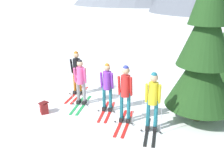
# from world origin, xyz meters

# --- Properties ---
(ground_plane) EXTENTS (400.00, 400.00, 0.00)m
(ground_plane) POSITION_xyz_m (0.00, 0.00, 0.00)
(ground_plane) COLOR white
(skier_in_black) EXTENTS (0.85, 1.80, 1.74)m
(skier_in_black) POSITION_xyz_m (-1.67, 0.72, 0.98)
(skier_in_black) COLOR red
(skier_in_black) RESTS_ON ground
(skier_in_pink) EXTENTS (0.88, 1.67, 1.67)m
(skier_in_pink) POSITION_xyz_m (-0.96, 0.07, 0.93)
(skier_in_pink) COLOR green
(skier_in_pink) RESTS_ON ground
(skier_in_purple) EXTENTS (0.87, 1.60, 1.69)m
(skier_in_purple) POSITION_xyz_m (0.14, 0.09, 0.92)
(skier_in_purple) COLOR red
(skier_in_purple) RESTS_ON ground
(skier_in_red) EXTENTS (0.83, 1.75, 1.85)m
(skier_in_red) POSITION_xyz_m (1.03, -0.25, 1.05)
(skier_in_red) COLOR red
(skier_in_red) RESTS_ON ground
(skier_in_yellow) EXTENTS (0.84, 1.62, 1.79)m
(skier_in_yellow) POSITION_xyz_m (1.93, -0.27, 1.02)
(skier_in_yellow) COLOR black
(skier_in_yellow) RESTS_ON ground
(pine_tree_near) EXTENTS (2.09, 2.09, 5.05)m
(pine_tree_near) POSITION_xyz_m (2.89, 1.12, 2.31)
(pine_tree_near) COLOR #51381E
(pine_tree_near) RESTS_ON ground
(backpack_on_snow_front) EXTENTS (0.40, 0.37, 0.38)m
(backpack_on_snow_front) POSITION_xyz_m (-1.57, -1.17, 0.19)
(backpack_on_snow_front) COLOR maroon
(backpack_on_snow_front) RESTS_ON ground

